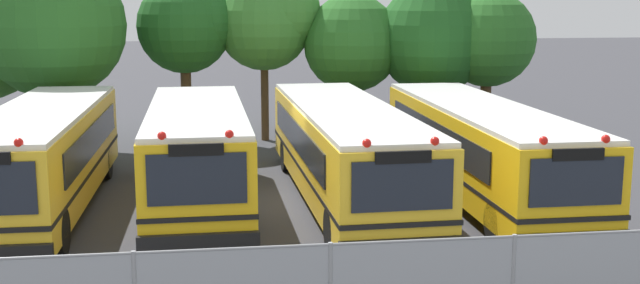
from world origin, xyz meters
TOP-DOWN VIEW (x-y plane):
  - ground_plane at (0.00, 0.00)m, footprint 160.00×160.00m
  - school_bus_0 at (-5.77, 0.09)m, footprint 2.51×10.59m
  - school_bus_1 at (-1.92, -0.21)m, footprint 2.57×9.53m
  - school_bus_2 at (1.95, -0.08)m, footprint 2.79×11.63m
  - school_bus_3 at (5.60, -0.21)m, footprint 2.46×11.46m
  - tree_1 at (-6.89, 7.68)m, footprint 4.97×4.97m
  - tree_2 at (-2.26, 9.21)m, footprint 3.64×3.46m
  - tree_3 at (0.71, 9.25)m, footprint 3.87×3.54m
  - tree_4 at (3.61, 8.76)m, footprint 3.62×3.62m
  - tree_5 at (6.58, 8.15)m, footprint 4.16×4.16m
  - tree_6 at (8.70, 7.66)m, footprint 3.51×3.51m

SIDE VIEW (x-z plane):
  - ground_plane at x=0.00m, z-range 0.00..0.00m
  - school_bus_3 at x=5.60m, z-range 0.07..2.73m
  - school_bus_2 at x=1.95m, z-range 0.07..2.76m
  - school_bus_0 at x=-5.77m, z-range 0.07..2.81m
  - school_bus_1 at x=-1.92m, z-range 0.07..2.83m
  - tree_4 at x=3.61m, z-range 0.94..6.42m
  - tree_5 at x=6.58m, z-range 0.85..6.78m
  - tree_6 at x=8.70m, z-range 1.02..6.64m
  - tree_2 at x=-2.26m, z-range 1.30..7.35m
  - tree_1 at x=-6.89m, z-range 1.03..7.94m
  - tree_3 at x=0.71m, z-range 1.44..7.66m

